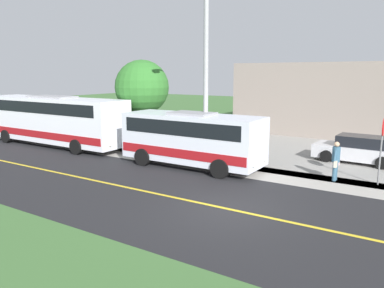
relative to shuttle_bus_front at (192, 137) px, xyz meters
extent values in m
plane|color=#3D6633|center=(4.50, 4.36, -1.54)|extent=(120.00, 120.00, 0.00)
cube|color=black|center=(4.50, 4.36, -1.53)|extent=(8.00, 100.00, 0.01)
cube|color=#9E9991|center=(-0.70, 4.36, -1.54)|extent=(2.40, 100.00, 0.01)
cube|color=gray|center=(-7.90, 7.36, -1.54)|extent=(14.00, 36.00, 0.01)
cube|color=gold|center=(4.50, 4.36, -1.53)|extent=(0.16, 100.00, 0.00)
cube|color=silver|center=(0.00, 0.00, -0.03)|extent=(2.40, 7.28, 2.32)
cube|color=maroon|center=(0.00, 0.00, -0.64)|extent=(2.44, 7.13, 0.44)
cube|color=black|center=(0.00, 0.00, 0.58)|extent=(2.44, 6.55, 0.70)
cube|color=gray|center=(0.00, 0.00, 1.19)|extent=(1.44, 2.18, 0.12)
cylinder|color=black|center=(-1.20, 2.25, -1.09)|extent=(0.25, 0.90, 0.90)
cylinder|color=black|center=(1.20, 2.25, -1.09)|extent=(0.25, 0.90, 0.90)
cylinder|color=black|center=(-1.20, -2.26, -1.09)|extent=(0.25, 0.90, 0.90)
cylinder|color=black|center=(1.20, -2.26, -1.09)|extent=(0.25, 0.90, 0.90)
sphere|color=#F2EACC|center=(-0.66, 3.66, -0.84)|extent=(0.20, 0.20, 0.20)
sphere|color=#F2EACC|center=(0.66, 3.66, -0.84)|extent=(0.20, 0.20, 0.20)
cube|color=white|center=(-0.04, -10.84, 0.21)|extent=(2.48, 11.41, 2.79)
cube|color=maroon|center=(-0.04, -10.84, -0.64)|extent=(2.52, 11.18, 0.44)
cube|color=black|center=(-0.04, -10.84, 1.05)|extent=(2.52, 10.27, 0.70)
cube|color=gray|center=(-0.04, -10.84, 1.66)|extent=(1.49, 3.42, 0.12)
cylinder|color=black|center=(-1.28, -7.30, -1.09)|extent=(0.25, 0.90, 0.90)
cylinder|color=black|center=(1.20, -7.30, -1.09)|extent=(0.25, 0.90, 0.90)
cylinder|color=black|center=(-1.28, -14.37, -1.09)|extent=(0.25, 0.90, 0.90)
cylinder|color=black|center=(1.20, -14.37, -1.09)|extent=(0.25, 0.90, 0.90)
sphere|color=#F2EACC|center=(-0.72, -5.11, -0.84)|extent=(0.20, 0.20, 0.20)
sphere|color=#F2EACC|center=(0.64, -5.11, -0.84)|extent=(0.20, 0.20, 0.20)
cylinder|color=#335972|center=(-1.38, 6.72, -1.11)|extent=(0.18, 0.18, 0.85)
cylinder|color=#335972|center=(-1.18, 6.72, -1.11)|extent=(0.18, 0.18, 0.85)
cylinder|color=#335972|center=(-1.28, 6.72, -0.35)|extent=(0.34, 0.34, 0.67)
sphere|color=tan|center=(-1.28, 6.72, 0.10)|extent=(0.23, 0.23, 0.23)
cylinder|color=#335972|center=(-1.46, 6.72, -0.32)|extent=(0.28, 0.10, 0.61)
cube|color=beige|center=(-1.54, 6.77, -0.74)|extent=(0.20, 0.12, 0.28)
cylinder|color=#335972|center=(-1.10, 6.72, -0.32)|extent=(0.28, 0.10, 0.61)
cube|color=beige|center=(-1.02, 6.77, -0.74)|extent=(0.20, 0.12, 0.28)
cylinder|color=slate|center=(-1.60, 8.43, -0.44)|extent=(0.07, 0.07, 2.20)
cylinder|color=red|center=(-1.60, 8.45, 0.96)|extent=(0.76, 0.03, 0.76)
cylinder|color=#9E9EA3|center=(-0.50, 0.50, 2.79)|extent=(0.24, 0.24, 8.65)
cube|color=silver|center=(-5.59, 6.95, -1.01)|extent=(2.04, 4.49, 0.70)
cube|color=black|center=(-5.57, 7.15, -0.37)|extent=(1.66, 2.50, 0.57)
cylinder|color=black|center=(-4.76, 5.54, -1.22)|extent=(0.26, 0.65, 0.64)
cylinder|color=black|center=(-6.56, 5.64, -1.22)|extent=(0.26, 0.65, 0.64)
cylinder|color=black|center=(-4.61, 8.26, -1.22)|extent=(0.26, 0.65, 0.64)
cylinder|color=#4C3826|center=(-2.90, -5.62, -0.26)|extent=(0.36, 0.36, 2.55)
sphere|color=#2D6B28|center=(-2.90, -5.62, 2.30)|extent=(3.44, 3.44, 3.44)
cube|color=gray|center=(-16.90, 6.29, 1.21)|extent=(10.00, 19.81, 5.49)
camera|label=1|loc=(15.76, 10.04, 3.15)|focal=35.15mm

